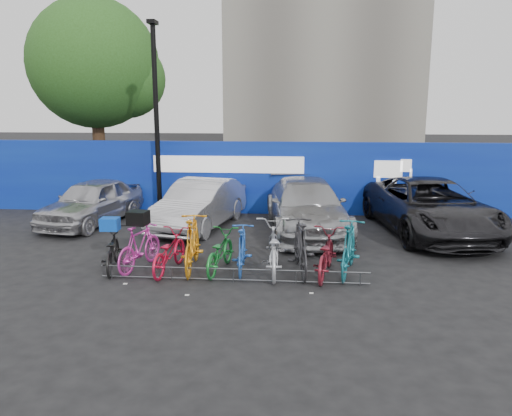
# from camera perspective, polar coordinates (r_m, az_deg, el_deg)

# --- Properties ---
(ground) EXTENTS (100.00, 100.00, 0.00)m
(ground) POSITION_cam_1_polar(r_m,az_deg,el_deg) (11.03, -2.20, -7.36)
(ground) COLOR black
(ground) RESTS_ON ground
(hoarding) EXTENTS (22.00, 0.18, 2.40)m
(hoarding) POSITION_cam_1_polar(r_m,az_deg,el_deg) (16.56, 0.30, 3.48)
(hoarding) COLOR #0A1D94
(hoarding) RESTS_ON ground
(tree) EXTENTS (5.40, 5.20, 7.80)m
(tree) POSITION_cam_1_polar(r_m,az_deg,el_deg) (21.97, -17.38, 15.15)
(tree) COLOR #382314
(tree) RESTS_ON ground
(lamppost) EXTENTS (0.25, 0.50, 6.11)m
(lamppost) POSITION_cam_1_polar(r_m,az_deg,el_deg) (16.36, -11.32, 10.42)
(lamppost) COLOR black
(lamppost) RESTS_ON ground
(bike_rack) EXTENTS (5.60, 0.03, 0.30)m
(bike_rack) POSITION_cam_1_polar(r_m,az_deg,el_deg) (10.42, -2.61, -7.60)
(bike_rack) COLOR #595B60
(bike_rack) RESTS_ON ground
(car_0) EXTENTS (2.41, 4.28, 1.37)m
(car_0) POSITION_cam_1_polar(r_m,az_deg,el_deg) (16.00, -18.25, 0.69)
(car_0) COLOR #AEADB2
(car_0) RESTS_ON ground
(car_1) EXTENTS (2.38, 4.49, 1.41)m
(car_1) POSITION_cam_1_polar(r_m,az_deg,el_deg) (14.81, -6.44, 0.42)
(car_1) COLOR #BABABF
(car_1) RESTS_ON ground
(car_2) EXTENTS (2.66, 5.29, 1.47)m
(car_2) POSITION_cam_1_polar(r_m,az_deg,el_deg) (14.33, 5.78, 0.18)
(car_2) COLOR #9C9DA0
(car_2) RESTS_ON ground
(car_3) EXTENTS (3.33, 5.85, 1.54)m
(car_3) POSITION_cam_1_polar(r_m,az_deg,el_deg) (14.87, 19.25, 0.12)
(car_3) COLOR black
(car_3) RESTS_ON ground
(bike_0) EXTENTS (0.98, 1.81, 0.90)m
(bike_0) POSITION_cam_1_polar(r_m,az_deg,el_deg) (11.53, -16.18, -4.62)
(bike_0) COLOR black
(bike_0) RESTS_ON ground
(bike_1) EXTENTS (0.90, 1.76, 1.02)m
(bike_1) POSITION_cam_1_polar(r_m,az_deg,el_deg) (11.40, -13.15, -4.34)
(bike_1) COLOR #D534AA
(bike_1) RESTS_ON ground
(bike_2) EXTENTS (0.84, 1.81, 0.91)m
(bike_2) POSITION_cam_1_polar(r_m,az_deg,el_deg) (11.09, -9.93, -4.95)
(bike_2) COLOR red
(bike_2) RESTS_ON ground
(bike_3) EXTENTS (0.72, 2.07, 1.22)m
(bike_3) POSITION_cam_1_polar(r_m,az_deg,el_deg) (11.09, -7.30, -4.03)
(bike_3) COLOR orange
(bike_3) RESTS_ON ground
(bike_4) EXTENTS (0.86, 1.79, 0.90)m
(bike_4) POSITION_cam_1_polar(r_m,az_deg,el_deg) (11.00, -4.18, -4.97)
(bike_4) COLOR #187B2D
(bike_4) RESTS_ON ground
(bike_5) EXTENTS (0.55, 1.72, 1.02)m
(bike_5) POSITION_cam_1_polar(r_m,az_deg,el_deg) (10.95, -1.60, -4.69)
(bike_5) COLOR blue
(bike_5) RESTS_ON ground
(bike_6) EXTENTS (0.87, 2.15, 1.10)m
(bike_6) POSITION_cam_1_polar(r_m,az_deg,el_deg) (10.86, 1.93, -4.60)
(bike_6) COLOR #B4B5BC
(bike_6) RESTS_ON ground
(bike_7) EXTENTS (0.79, 2.03, 1.19)m
(bike_7) POSITION_cam_1_polar(r_m,az_deg,el_deg) (10.85, 5.10, -4.43)
(bike_7) COLOR #29282B
(bike_7) RESTS_ON ground
(bike_8) EXTENTS (0.98, 1.95, 0.98)m
(bike_8) POSITION_cam_1_polar(r_m,az_deg,el_deg) (10.78, 7.93, -5.20)
(bike_8) COLOR maroon
(bike_8) RESTS_ON ground
(bike_9) EXTENTS (0.97, 2.01, 1.16)m
(bike_9) POSITION_cam_1_polar(r_m,az_deg,el_deg) (10.94, 10.56, -4.53)
(bike_9) COLOR #166773
(bike_9) RESTS_ON ground
(cargo_crate) EXTENTS (0.40, 0.31, 0.28)m
(cargo_crate) POSITION_cam_1_polar(r_m,az_deg,el_deg) (11.39, -16.35, -1.77)
(cargo_crate) COLOR #0A44BD
(cargo_crate) RESTS_ON bike_0
(cargo_topcase) EXTENTS (0.46, 0.42, 0.30)m
(cargo_topcase) POSITION_cam_1_polar(r_m,az_deg,el_deg) (11.24, -13.31, -1.10)
(cargo_topcase) COLOR black
(cargo_topcase) RESTS_ON bike_1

